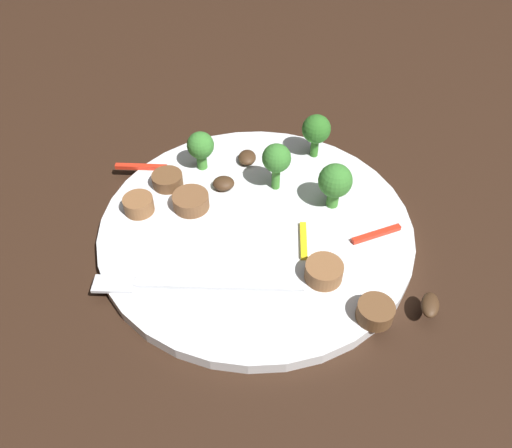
{
  "coord_description": "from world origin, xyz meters",
  "views": [
    {
      "loc": [
        0.05,
        0.34,
        0.37
      ],
      "look_at": [
        0.0,
        0.0,
        0.01
      ],
      "focal_mm": 36.17,
      "sensor_mm": 36.0,
      "label": 1
    }
  ],
  "objects_px": {
    "plate": "(256,228)",
    "mushroom_2": "(430,305)",
    "sausage_slice_3": "(191,201)",
    "mushroom_0": "(224,183)",
    "sausage_slice_1": "(139,205)",
    "pepper_strip_0": "(141,167)",
    "fork": "(182,285)",
    "pepper_strip_1": "(303,241)",
    "pepper_strip_2": "(376,234)",
    "broccoli_floret_3": "(201,147)",
    "broccoli_floret_2": "(316,130)",
    "mushroom_1": "(247,158)",
    "sausage_slice_2": "(167,180)",
    "sausage_slice_4": "(375,312)",
    "broccoli_floret_1": "(335,182)",
    "sausage_slice_0": "(324,271)",
    "broccoli_floret_0": "(277,160)"
  },
  "relations": [
    {
      "from": "mushroom_1",
      "to": "pepper_strip_2",
      "type": "distance_m",
      "value": 0.16
    },
    {
      "from": "broccoli_floret_1",
      "to": "fork",
      "type": "bearing_deg",
      "value": 27.31
    },
    {
      "from": "broccoli_floret_2",
      "to": "pepper_strip_0",
      "type": "bearing_deg",
      "value": -1.83
    },
    {
      "from": "sausage_slice_1",
      "to": "pepper_strip_1",
      "type": "xyz_separation_m",
      "value": [
        -0.15,
        0.07,
        -0.01
      ]
    },
    {
      "from": "broccoli_floret_2",
      "to": "mushroom_1",
      "type": "distance_m",
      "value": 0.08
    },
    {
      "from": "broccoli_floret_2",
      "to": "pepper_strip_2",
      "type": "height_order",
      "value": "broccoli_floret_2"
    },
    {
      "from": "broccoli_floret_3",
      "to": "sausage_slice_3",
      "type": "bearing_deg",
      "value": 75.04
    },
    {
      "from": "sausage_slice_3",
      "to": "sausage_slice_4",
      "type": "relative_size",
      "value": 1.18
    },
    {
      "from": "plate",
      "to": "sausage_slice_4",
      "type": "bearing_deg",
      "value": 123.33
    },
    {
      "from": "sausage_slice_1",
      "to": "sausage_slice_4",
      "type": "height_order",
      "value": "same"
    },
    {
      "from": "broccoli_floret_3",
      "to": "pepper_strip_1",
      "type": "distance_m",
      "value": 0.15
    },
    {
      "from": "sausage_slice_4",
      "to": "mushroom_0",
      "type": "distance_m",
      "value": 0.2
    },
    {
      "from": "pepper_strip_1",
      "to": "sausage_slice_2",
      "type": "bearing_deg",
      "value": -39.54
    },
    {
      "from": "broccoli_floret_2",
      "to": "mushroom_0",
      "type": "height_order",
      "value": "broccoli_floret_2"
    },
    {
      "from": "plate",
      "to": "pepper_strip_2",
      "type": "xyz_separation_m",
      "value": [
        -0.11,
        0.03,
        0.01
      ]
    },
    {
      "from": "fork",
      "to": "sausage_slice_0",
      "type": "bearing_deg",
      "value": -173.4
    },
    {
      "from": "pepper_strip_1",
      "to": "sausage_slice_4",
      "type": "bearing_deg",
      "value": 113.32
    },
    {
      "from": "broccoli_floret_2",
      "to": "sausage_slice_3",
      "type": "xyz_separation_m",
      "value": [
        0.14,
        0.06,
        -0.03
      ]
    },
    {
      "from": "sausage_slice_1",
      "to": "mushroom_2",
      "type": "relative_size",
      "value": 1.13
    },
    {
      "from": "plate",
      "to": "sausage_slice_3",
      "type": "xyz_separation_m",
      "value": [
        0.06,
        -0.03,
        0.01
      ]
    },
    {
      "from": "fork",
      "to": "broccoli_floret_0",
      "type": "xyz_separation_m",
      "value": [
        -0.1,
        -0.11,
        0.03
      ]
    },
    {
      "from": "broccoli_floret_3",
      "to": "sausage_slice_4",
      "type": "relative_size",
      "value": 1.43
    },
    {
      "from": "sausage_slice_1",
      "to": "pepper_strip_0",
      "type": "distance_m",
      "value": 0.06
    },
    {
      "from": "plate",
      "to": "pepper_strip_1",
      "type": "relative_size",
      "value": 6.74
    },
    {
      "from": "broccoli_floret_0",
      "to": "sausage_slice_1",
      "type": "height_order",
      "value": "broccoli_floret_0"
    },
    {
      "from": "sausage_slice_4",
      "to": "fork",
      "type": "bearing_deg",
      "value": -19.81
    },
    {
      "from": "sausage_slice_2",
      "to": "broccoli_floret_1",
      "type": "bearing_deg",
      "value": 160.92
    },
    {
      "from": "pepper_strip_1",
      "to": "pepper_strip_2",
      "type": "relative_size",
      "value": 0.88
    },
    {
      "from": "sausage_slice_4",
      "to": "mushroom_2",
      "type": "distance_m",
      "value": 0.05
    },
    {
      "from": "plate",
      "to": "mushroom_0",
      "type": "bearing_deg",
      "value": -66.57
    },
    {
      "from": "broccoli_floret_0",
      "to": "sausage_slice_3",
      "type": "relative_size",
      "value": 1.47
    },
    {
      "from": "broccoli_floret_0",
      "to": "sausage_slice_2",
      "type": "relative_size",
      "value": 1.66
    },
    {
      "from": "sausage_slice_2",
      "to": "sausage_slice_3",
      "type": "bearing_deg",
      "value": 120.63
    },
    {
      "from": "sausage_slice_1",
      "to": "sausage_slice_2",
      "type": "distance_m",
      "value": 0.04
    },
    {
      "from": "broccoli_floret_2",
      "to": "mushroom_1",
      "type": "relative_size",
      "value": 2.07
    },
    {
      "from": "plate",
      "to": "pepper_strip_0",
      "type": "bearing_deg",
      "value": -42.95
    },
    {
      "from": "fork",
      "to": "broccoli_floret_2",
      "type": "height_order",
      "value": "broccoli_floret_2"
    },
    {
      "from": "sausage_slice_4",
      "to": "pepper_strip_0",
      "type": "distance_m",
      "value": 0.29
    },
    {
      "from": "plate",
      "to": "mushroom_2",
      "type": "bearing_deg",
      "value": 136.93
    },
    {
      "from": "plate",
      "to": "fork",
      "type": "distance_m",
      "value": 0.1
    },
    {
      "from": "broccoli_floret_1",
      "to": "mushroom_1",
      "type": "height_order",
      "value": "broccoli_floret_1"
    },
    {
      "from": "broccoli_floret_0",
      "to": "sausage_slice_0",
      "type": "bearing_deg",
      "value": 99.1
    },
    {
      "from": "mushroom_2",
      "to": "sausage_slice_1",
      "type": "bearing_deg",
      "value": -33.13
    },
    {
      "from": "mushroom_1",
      "to": "sausage_slice_2",
      "type": "bearing_deg",
      "value": 16.23
    },
    {
      "from": "fork",
      "to": "mushroom_0",
      "type": "height_order",
      "value": "mushroom_0"
    },
    {
      "from": "pepper_strip_0",
      "to": "pepper_strip_2",
      "type": "height_order",
      "value": "same"
    },
    {
      "from": "broccoli_floret_0",
      "to": "pepper_strip_2",
      "type": "xyz_separation_m",
      "value": [
        -0.08,
        0.08,
        -0.03
      ]
    },
    {
      "from": "broccoli_floret_0",
      "to": "mushroom_1",
      "type": "bearing_deg",
      "value": -63.39
    },
    {
      "from": "sausage_slice_3",
      "to": "plate",
      "type": "bearing_deg",
      "value": 150.49
    },
    {
      "from": "sausage_slice_1",
      "to": "pepper_strip_2",
      "type": "xyz_separation_m",
      "value": [
        -0.22,
        0.07,
        -0.01
      ]
    }
  ]
}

